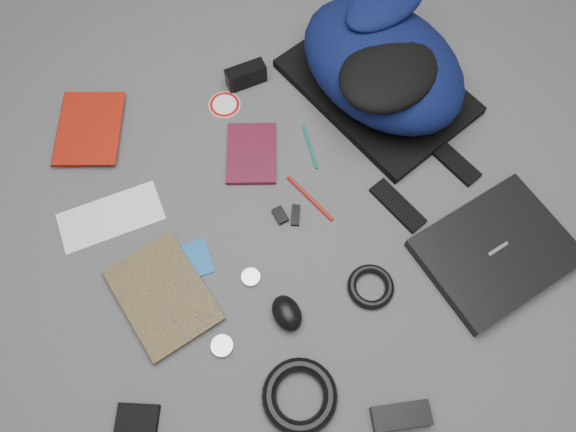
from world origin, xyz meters
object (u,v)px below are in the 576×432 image
object	(u,v)px
power_brick	(401,416)
pouch	(136,425)
laptop	(496,251)
mouse	(287,313)
dvd_case	(252,153)
backpack	(382,63)
textbook_red	(58,129)
comic_book	(127,318)
compact_camera	(246,76)

from	to	relation	value
power_brick	pouch	bearing A→B (deg)	174.26
laptop	mouse	distance (m)	0.51
dvd_case	power_brick	bearing A→B (deg)	-63.36
dvd_case	mouse	xyz separation A→B (m)	(-0.06, -0.43, 0.02)
backpack	mouse	distance (m)	0.67
backpack	power_brick	size ratio (longest dim) A/B	4.30
mouse	power_brick	world-z (taller)	mouse
laptop	textbook_red	bearing A→B (deg)	130.65
comic_book	textbook_red	bearing A→B (deg)	81.63
backpack	power_brick	xyz separation A→B (m)	(-0.29, -0.79, -0.09)
comic_book	mouse	world-z (taller)	mouse
laptop	backpack	bearing A→B (deg)	85.62
textbook_red	power_brick	world-z (taller)	power_brick
textbook_red	pouch	bearing A→B (deg)	-68.80
textbook_red	laptop	bearing A→B (deg)	-17.64
textbook_red	compact_camera	distance (m)	0.51
textbook_red	compact_camera	world-z (taller)	compact_camera
dvd_case	pouch	bearing A→B (deg)	-109.42
laptop	mouse	size ratio (longest dim) A/B	3.87
backpack	pouch	world-z (taller)	backpack
power_brick	pouch	world-z (taller)	power_brick
laptop	pouch	world-z (taller)	laptop
laptop	pouch	xyz separation A→B (m)	(-0.89, -0.09, -0.01)
textbook_red	backpack	bearing A→B (deg)	8.81
comic_book	dvd_case	world-z (taller)	comic_book
backpack	pouch	xyz separation A→B (m)	(-0.81, -0.62, -0.10)
laptop	mouse	world-z (taller)	mouse
textbook_red	comic_book	world-z (taller)	textbook_red
backpack	mouse	bearing A→B (deg)	-151.25
laptop	textbook_red	world-z (taller)	laptop
compact_camera	power_brick	size ratio (longest dim) A/B	0.88
power_brick	pouch	size ratio (longest dim) A/B	1.42
mouse	compact_camera	bearing A→B (deg)	72.48
textbook_red	pouch	xyz separation A→B (m)	(0.02, -0.78, -0.00)
pouch	backpack	bearing A→B (deg)	37.18
dvd_case	textbook_red	bearing A→B (deg)	171.46
laptop	dvd_case	bearing A→B (deg)	123.05
pouch	dvd_case	bearing A→B (deg)	51.37
compact_camera	power_brick	distance (m)	0.93
backpack	dvd_case	bearing A→B (deg)	171.40
laptop	comic_book	distance (m)	0.86
mouse	pouch	xyz separation A→B (m)	(-0.37, -0.11, -0.01)
textbook_red	mouse	xyz separation A→B (m)	(0.39, -0.66, 0.01)
mouse	power_brick	xyz separation A→B (m)	(0.15, -0.28, -0.01)
backpack	pouch	distance (m)	1.03
comic_book	compact_camera	distance (m)	0.70
power_brick	pouch	xyz separation A→B (m)	(-0.52, 0.17, -0.00)
dvd_case	mouse	distance (m)	0.43
backpack	mouse	world-z (taller)	backpack
comic_book	pouch	bearing A→B (deg)	-112.40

